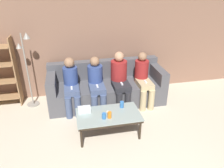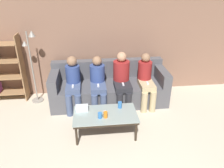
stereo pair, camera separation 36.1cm
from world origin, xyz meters
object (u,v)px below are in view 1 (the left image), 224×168
Objects in this scene: game_remote at (108,114)px; seated_person_right_end at (143,78)px; cup_far_center at (122,104)px; seated_person_mid_left at (96,82)px; standing_lamp at (27,63)px; couch at (106,88)px; seated_person_mid_right at (120,78)px; coffee_table at (108,116)px; tissue_box at (84,110)px; cup_near_left at (104,116)px; seated_person_left_end at (71,84)px; cup_near_right at (109,115)px.

game_remote is 1.33m from seated_person_right_end.
seated_person_right_end reaches higher than cup_far_center.
seated_person_mid_left is 1.02m from seated_person_right_end.
standing_lamp is (-1.42, 1.32, 0.55)m from game_remote.
couch is 0.45m from seated_person_mid_right.
tissue_box reaches higher than coffee_table.
standing_lamp is (-1.33, 1.43, 0.51)m from cup_near_left.
seated_person_mid_left is at bearing -177.54° from seated_person_mid_right.
seated_person_mid_right is at bearing 0.82° from seated_person_left_end.
game_remote is at bearing -86.42° from coffee_table.
standing_lamp is at bearing 168.97° from seated_person_mid_right.
seated_person_mid_right is 0.51m from seated_person_right_end.
cup_far_center is 0.78× the size of game_remote.
cup_near_left is 2.02m from standing_lamp.
game_remote is at bearing -85.43° from seated_person_mid_left.
tissue_box is 0.20× the size of seated_person_left_end.
seated_person_left_end reaches higher than seated_person_mid_left.
standing_lamp is 2.43m from seated_person_right_end.
cup_near_left is at bearing -116.35° from seated_person_mid_right.
seated_person_right_end reaches higher than tissue_box.
seated_person_mid_right is (0.44, 1.07, 0.16)m from cup_near_right.
tissue_box is 1.56m from seated_person_right_end.
tissue_box is 0.43m from game_remote.
seated_person_right_end is (1.34, 0.78, 0.13)m from tissue_box.
cup_far_center is 0.10× the size of seated_person_right_end.
cup_near_right is 0.10× the size of seated_person_mid_right.
seated_person_left_end is 0.51m from seated_person_mid_left.
cup_near_left is at bearing -102.16° from couch.
seated_person_mid_left is (0.02, 1.05, 0.13)m from cup_near_left.
seated_person_mid_right is at bearing 67.73° from cup_near_right.
seated_person_mid_left reaches higher than cup_near_left.
seated_person_left_end is (0.84, -0.38, -0.38)m from standing_lamp.
seated_person_left_end is 1.02m from seated_person_mid_right.
standing_lamp is (-1.42, 1.43, 0.51)m from cup_near_right.
couch is at bearing 16.35° from seated_person_left_end.
standing_lamp is (-1.60, 0.15, 0.65)m from couch.
couch is 2.27× the size of coffee_table.
coffee_table is at bearing -135.39° from seated_person_right_end.
cup_far_center reaches higher than game_remote.
standing_lamp is at bearing 174.55° from couch.
coffee_table is at bearing -42.80° from standing_lamp.
tissue_box is (-0.68, -0.02, -0.01)m from cup_far_center.
couch is at bearing 81.85° from cup_near_right.
seated_person_mid_left is at bearing 94.57° from game_remote.
game_remote is 1.07m from seated_person_mid_right.
standing_lamp reaches higher than tissue_box.
standing_lamp is 1.43× the size of seated_person_left_end.
seated_person_mid_right is (0.51, 0.02, 0.04)m from seated_person_mid_left.
seated_person_mid_right reaches higher than seated_person_mid_left.
coffee_table is 1.08m from seated_person_mid_right.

